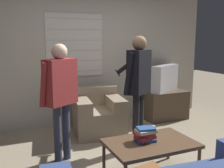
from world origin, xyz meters
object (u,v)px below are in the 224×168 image
(armchair_beige, at_px, (98,114))
(spare_remote, at_px, (139,137))
(book_stack, at_px, (145,135))
(soda_can, at_px, (153,131))
(coffee_table, at_px, (151,145))
(tv, at_px, (165,78))
(person_right_standing, at_px, (138,79))
(person_left_standing, at_px, (60,89))

(armchair_beige, distance_m, spare_remote, 1.48)
(book_stack, bearing_deg, soda_can, 34.09)
(coffee_table, xyz_separation_m, tv, (1.48, 1.87, 0.45))
(book_stack, xyz_separation_m, spare_remote, (-0.01, 0.13, -0.07))
(armchair_beige, relative_size, person_right_standing, 0.56)
(armchair_beige, bearing_deg, spare_remote, 97.20)
(armchair_beige, distance_m, person_left_standing, 1.34)
(person_left_standing, xyz_separation_m, soda_can, (1.00, -0.65, -0.49))
(tv, distance_m, person_left_standing, 2.58)
(book_stack, bearing_deg, coffee_table, -40.39)
(book_stack, bearing_deg, tv, 49.96)
(tv, height_order, person_left_standing, person_left_standing)
(coffee_table, height_order, book_stack, book_stack)
(tv, relative_size, person_left_standing, 0.53)
(coffee_table, relative_size, book_stack, 3.91)
(armchair_beige, distance_m, coffee_table, 1.65)
(soda_can, bearing_deg, armchair_beige, 97.04)
(coffee_table, height_order, spare_remote, spare_remote)
(tv, distance_m, book_stack, 2.41)
(person_left_standing, height_order, spare_remote, person_left_standing)
(coffee_table, relative_size, tv, 1.25)
(tv, distance_m, spare_remote, 2.33)
(person_right_standing, bearing_deg, tv, 7.35)
(person_right_standing, bearing_deg, armchair_beige, 75.50)
(person_left_standing, relative_size, soda_can, 12.38)
(coffee_table, bearing_deg, person_right_standing, 71.71)
(person_right_standing, relative_size, book_stack, 6.33)
(soda_can, bearing_deg, tv, 51.59)
(armchair_beige, relative_size, coffee_table, 0.91)
(tv, distance_m, soda_can, 2.20)
(person_right_standing, xyz_separation_m, spare_remote, (-0.32, -0.61, -0.61))
(coffee_table, distance_m, spare_remote, 0.19)
(armchair_beige, distance_m, tv, 1.63)
(soda_can, relative_size, spare_remote, 0.95)
(armchair_beige, height_order, tv, tv)
(soda_can, xyz_separation_m, spare_remote, (-0.20, 0.01, -0.05))
(person_right_standing, xyz_separation_m, soda_can, (-0.12, -0.62, -0.56))
(person_left_standing, xyz_separation_m, book_stack, (0.82, -0.78, -0.47))
(book_stack, height_order, spare_remote, book_stack)
(coffee_table, bearing_deg, book_stack, 139.61)
(person_left_standing, distance_m, spare_remote, 1.17)
(armchair_beige, bearing_deg, coffee_table, 99.49)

